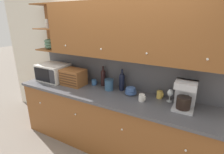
{
  "coord_description": "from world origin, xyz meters",
  "views": [
    {
      "loc": [
        1.2,
        -2.38,
        2.0
      ],
      "look_at": [
        0.0,
        -0.23,
        1.17
      ],
      "focal_mm": 28.0,
      "sensor_mm": 36.0,
      "label": 1
    }
  ],
  "objects_px": {
    "microwave": "(53,72)",
    "second_wine_bottle": "(122,81)",
    "mug": "(142,98)",
    "mug_patterned_third": "(160,95)",
    "wine_glass": "(170,93)",
    "coffee_maker": "(185,95)",
    "storage_canister": "(109,84)",
    "bread_box": "(73,77)",
    "mug_blue_second": "(94,82)",
    "wine_bottle": "(103,77)",
    "bowl_stack_on_counter": "(131,91)"
  },
  "relations": [
    {
      "from": "microwave",
      "to": "second_wine_bottle",
      "type": "bearing_deg",
      "value": 7.83
    },
    {
      "from": "mug",
      "to": "mug_patterned_third",
      "type": "relative_size",
      "value": 0.9
    },
    {
      "from": "wine_glass",
      "to": "coffee_maker",
      "type": "relative_size",
      "value": 0.48
    },
    {
      "from": "second_wine_bottle",
      "to": "coffee_maker",
      "type": "distance_m",
      "value": 0.94
    },
    {
      "from": "storage_canister",
      "to": "wine_glass",
      "type": "relative_size",
      "value": 1.02
    },
    {
      "from": "mug_patterned_third",
      "to": "bread_box",
      "type": "bearing_deg",
      "value": -172.7
    },
    {
      "from": "bread_box",
      "to": "second_wine_bottle",
      "type": "relative_size",
      "value": 1.13
    },
    {
      "from": "second_wine_bottle",
      "to": "wine_glass",
      "type": "distance_m",
      "value": 0.74
    },
    {
      "from": "mug_blue_second",
      "to": "coffee_maker",
      "type": "xyz_separation_m",
      "value": [
        1.43,
        -0.15,
        0.14
      ]
    },
    {
      "from": "mug_patterned_third",
      "to": "wine_glass",
      "type": "bearing_deg",
      "value": -13.52
    },
    {
      "from": "bread_box",
      "to": "wine_glass",
      "type": "xyz_separation_m",
      "value": [
        1.54,
        0.15,
        -0.02
      ]
    },
    {
      "from": "mug_patterned_third",
      "to": "wine_bottle",
      "type": "bearing_deg",
      "value": 177.98
    },
    {
      "from": "mug_patterned_third",
      "to": "mug_blue_second",
      "type": "bearing_deg",
      "value": -178.92
    },
    {
      "from": "storage_canister",
      "to": "second_wine_bottle",
      "type": "height_order",
      "value": "second_wine_bottle"
    },
    {
      "from": "microwave",
      "to": "bread_box",
      "type": "xyz_separation_m",
      "value": [
        0.48,
        -0.01,
        -0.01
      ]
    },
    {
      "from": "mug_patterned_third",
      "to": "microwave",
      "type": "bearing_deg",
      "value": -174.84
    },
    {
      "from": "mug_blue_second",
      "to": "wine_glass",
      "type": "distance_m",
      "value": 1.24
    },
    {
      "from": "storage_canister",
      "to": "bowl_stack_on_counter",
      "type": "xyz_separation_m",
      "value": [
        0.36,
        0.01,
        -0.03
      ]
    },
    {
      "from": "second_wine_bottle",
      "to": "mug_patterned_third",
      "type": "relative_size",
      "value": 3.09
    },
    {
      "from": "bowl_stack_on_counter",
      "to": "mug",
      "type": "height_order",
      "value": "bowl_stack_on_counter"
    },
    {
      "from": "mug_blue_second",
      "to": "bowl_stack_on_counter",
      "type": "xyz_separation_m",
      "value": [
        0.69,
        -0.06,
        0.01
      ]
    },
    {
      "from": "microwave",
      "to": "second_wine_bottle",
      "type": "relative_size",
      "value": 1.51
    },
    {
      "from": "microwave",
      "to": "mug_patterned_third",
      "type": "xyz_separation_m",
      "value": [
        1.87,
        0.17,
        -0.09
      ]
    },
    {
      "from": "bowl_stack_on_counter",
      "to": "mug",
      "type": "xyz_separation_m",
      "value": [
        0.22,
        -0.13,
        -0.01
      ]
    },
    {
      "from": "bowl_stack_on_counter",
      "to": "wine_glass",
      "type": "distance_m",
      "value": 0.55
    },
    {
      "from": "wine_bottle",
      "to": "storage_canister",
      "type": "height_order",
      "value": "wine_bottle"
    },
    {
      "from": "bread_box",
      "to": "coffee_maker",
      "type": "relative_size",
      "value": 1.04
    },
    {
      "from": "mug_patterned_third",
      "to": "coffee_maker",
      "type": "xyz_separation_m",
      "value": [
        0.33,
        -0.17,
        0.13
      ]
    },
    {
      "from": "mug",
      "to": "mug_patterned_third",
      "type": "bearing_deg",
      "value": 48.06
    },
    {
      "from": "wine_bottle",
      "to": "wine_glass",
      "type": "distance_m",
      "value": 1.09
    },
    {
      "from": "microwave",
      "to": "mug",
      "type": "bearing_deg",
      "value": -1.33
    },
    {
      "from": "wine_bottle",
      "to": "mug_patterned_third",
      "type": "relative_size",
      "value": 3.02
    },
    {
      "from": "bread_box",
      "to": "mug",
      "type": "distance_m",
      "value": 1.21
    },
    {
      "from": "bread_box",
      "to": "mug_blue_second",
      "type": "bearing_deg",
      "value": 27.63
    },
    {
      "from": "microwave",
      "to": "coffee_maker",
      "type": "height_order",
      "value": "coffee_maker"
    },
    {
      "from": "bread_box",
      "to": "mug_blue_second",
      "type": "relative_size",
      "value": 4.05
    },
    {
      "from": "mug_blue_second",
      "to": "wine_bottle",
      "type": "xyz_separation_m",
      "value": [
        0.15,
        0.05,
        0.1
      ]
    },
    {
      "from": "mug_blue_second",
      "to": "second_wine_bottle",
      "type": "xyz_separation_m",
      "value": [
        0.5,
        0.03,
        0.1
      ]
    },
    {
      "from": "bread_box",
      "to": "bowl_stack_on_counter",
      "type": "height_order",
      "value": "bread_box"
    },
    {
      "from": "mug_patterned_third",
      "to": "wine_glass",
      "type": "relative_size",
      "value": 0.62
    },
    {
      "from": "wine_bottle",
      "to": "second_wine_bottle",
      "type": "bearing_deg",
      "value": -4.24
    },
    {
      "from": "mug_blue_second",
      "to": "second_wine_bottle",
      "type": "bearing_deg",
      "value": 3.15
    },
    {
      "from": "storage_canister",
      "to": "mug_patterned_third",
      "type": "relative_size",
      "value": 1.63
    },
    {
      "from": "microwave",
      "to": "coffee_maker",
      "type": "relative_size",
      "value": 1.39
    },
    {
      "from": "microwave",
      "to": "mug_blue_second",
      "type": "bearing_deg",
      "value": 10.8
    },
    {
      "from": "wine_bottle",
      "to": "mug_patterned_third",
      "type": "distance_m",
      "value": 0.95
    },
    {
      "from": "mug",
      "to": "wine_glass",
      "type": "relative_size",
      "value": 0.56
    },
    {
      "from": "wine_bottle",
      "to": "storage_canister",
      "type": "relative_size",
      "value": 1.85
    },
    {
      "from": "bowl_stack_on_counter",
      "to": "mug_patterned_third",
      "type": "bearing_deg",
      "value": 10.54
    },
    {
      "from": "bread_box",
      "to": "wine_bottle",
      "type": "height_order",
      "value": "wine_bottle"
    }
  ]
}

